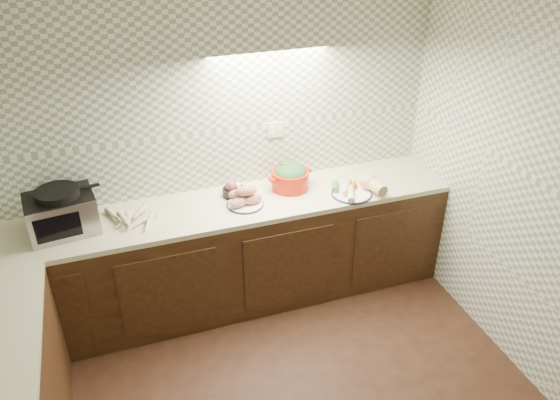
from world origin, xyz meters
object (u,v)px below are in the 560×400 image
object	(u,v)px
onion_bowl	(233,190)
dutch_oven	(290,177)
parsnip_pile	(127,217)
toaster_oven	(61,212)
sweet_potato_plate	(244,198)
veg_plate	(359,186)

from	to	relation	value
onion_bowl	dutch_oven	size ratio (longest dim) A/B	0.46
parsnip_pile	dutch_oven	world-z (taller)	dutch_oven
toaster_oven	sweet_potato_plate	distance (m)	1.27
toaster_oven	parsnip_pile	distance (m)	0.44
parsnip_pile	veg_plate	bearing A→B (deg)	-5.33
toaster_oven	veg_plate	size ratio (longest dim) A/B	1.30
onion_bowl	veg_plate	distance (m)	0.97
sweet_potato_plate	onion_bowl	world-z (taller)	sweet_potato_plate
sweet_potato_plate	onion_bowl	distance (m)	0.16
toaster_oven	dutch_oven	world-z (taller)	toaster_oven
toaster_oven	onion_bowl	bearing A→B (deg)	-3.44
onion_bowl	veg_plate	bearing A→B (deg)	-15.80
parsnip_pile	onion_bowl	distance (m)	0.81
toaster_oven	veg_plate	xyz separation A→B (m)	(2.15, -0.18, -0.10)
sweet_potato_plate	toaster_oven	bearing A→B (deg)	176.68
dutch_oven	veg_plate	distance (m)	0.54
parsnip_pile	dutch_oven	xyz separation A→B (m)	(1.25, 0.08, 0.07)
sweet_potato_plate	onion_bowl	bearing A→B (deg)	105.72
sweet_potato_plate	veg_plate	xyz separation A→B (m)	(0.89, -0.11, -0.01)
parsnip_pile	dutch_oven	bearing A→B (deg)	3.55
parsnip_pile	dutch_oven	distance (m)	1.25
onion_bowl	veg_plate	size ratio (longest dim) A/B	0.46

